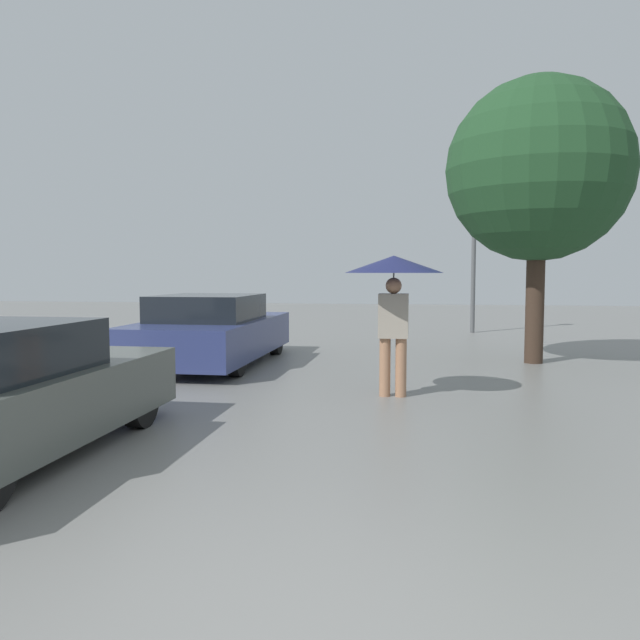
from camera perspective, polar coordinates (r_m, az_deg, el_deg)
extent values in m
cylinder|color=#9E7051|center=(8.18, 5.96, -4.30)|extent=(0.14, 0.14, 0.77)
cylinder|color=#9E7051|center=(8.18, 7.41, -4.32)|extent=(0.14, 0.14, 0.77)
cube|color=gray|center=(8.11, 6.72, 0.38)|extent=(0.38, 0.22, 0.57)
sphere|color=#9E7051|center=(8.09, 6.75, 3.14)|extent=(0.21, 0.21, 0.21)
cylinder|color=#515456|center=(8.09, 6.74, 2.13)|extent=(0.02, 0.02, 0.61)
cone|color=#191E4C|center=(8.09, 6.77, 5.08)|extent=(1.27, 1.27, 0.22)
cylinder|color=black|center=(6.80, -16.14, -6.99)|extent=(0.18, 0.59, 0.59)
cube|color=navy|center=(11.26, -9.82, -1.52)|extent=(1.88, 4.36, 0.63)
cube|color=black|center=(11.02, -10.22, 1.13)|extent=(1.60, 1.96, 0.44)
cylinder|color=black|center=(12.83, -11.45, -1.67)|extent=(0.18, 0.57, 0.57)
cylinder|color=black|center=(12.35, -4.06, -1.83)|extent=(0.18, 0.57, 0.57)
cylinder|color=black|center=(10.36, -16.67, -3.18)|extent=(0.18, 0.57, 0.57)
cylinder|color=black|center=(9.75, -7.65, -3.50)|extent=(0.18, 0.57, 0.57)
cylinder|color=#38281E|center=(11.71, 19.07, 2.41)|extent=(0.32, 0.32, 2.53)
sphere|color=#1E4223|center=(11.85, 19.33, 12.83)|extent=(3.20, 3.20, 3.20)
cylinder|color=#515456|center=(17.27, 13.87, 5.78)|extent=(0.12, 0.12, 4.16)
sphere|color=beige|center=(17.47, 14.00, 13.01)|extent=(0.39, 0.39, 0.39)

